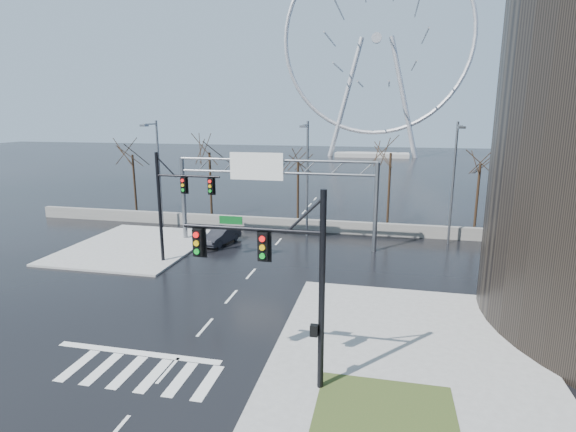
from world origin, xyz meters
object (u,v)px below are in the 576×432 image
(signal_mast_far, at_px, (174,198))
(sign_gantry, at_px, (271,183))
(ferris_wheel, at_px, (376,46))
(car, at_px, (221,236))
(signal_mast_near, at_px, (286,271))

(signal_mast_far, relative_size, sign_gantry, 0.49)
(sign_gantry, bearing_deg, ferris_wheel, 86.16)
(sign_gantry, xyz_separation_m, car, (-4.17, -0.53, -4.50))
(signal_mast_near, distance_m, ferris_wheel, 101.29)
(signal_mast_far, distance_m, sign_gantry, 8.14)
(signal_mast_near, relative_size, car, 1.93)
(signal_mast_near, height_order, ferris_wheel, ferris_wheel)
(signal_mast_near, distance_m, car, 21.27)
(sign_gantry, bearing_deg, car, -172.76)
(signal_mast_near, xyz_separation_m, ferris_wheel, (-0.14, 99.04, 21.26))
(car, bearing_deg, sign_gantry, 20.90)
(car, bearing_deg, signal_mast_far, -89.90)
(ferris_wheel, distance_m, car, 85.03)
(signal_mast_near, height_order, car, signal_mast_near)
(signal_mast_near, relative_size, signal_mast_far, 1.00)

